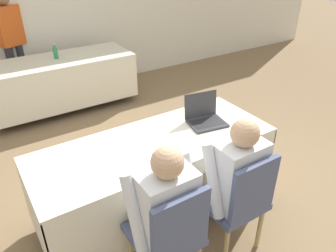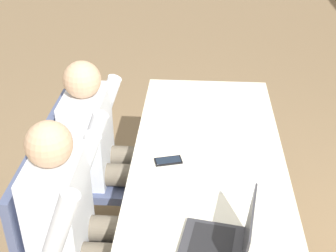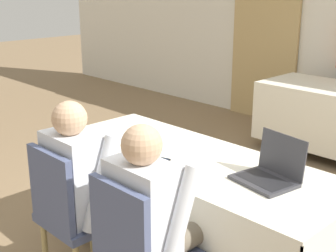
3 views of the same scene
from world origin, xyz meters
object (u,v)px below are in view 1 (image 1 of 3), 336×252
object	(u,v)px
water_bottle	(55,52)
laptop	(205,118)
person_white_shirt	(231,175)
person_checkered_shirt	(161,207)
person_red_shirt	(12,41)
chair_near_left	(170,235)
chair_near_right	(239,200)
cell_phone	(161,156)

from	to	relation	value
water_bottle	laptop	bearing A→B (deg)	-76.53
water_bottle	person_white_shirt	xyz separation A→B (m)	(0.36, -3.18, -0.17)
laptop	person_checkered_shirt	xyz separation A→B (m)	(-0.86, -0.64, -0.13)
water_bottle	person_checkered_shirt	world-z (taller)	person_checkered_shirt
person_red_shirt	water_bottle	bearing A→B (deg)	-78.73
chair_near_left	person_checkered_shirt	bearing A→B (deg)	-90.00
water_bottle	chair_near_right	xyz separation A→B (m)	(0.36, -3.28, -0.33)
chair_near_left	person_white_shirt	world-z (taller)	person_white_shirt
chair_near_left	chair_near_right	distance (m)	0.61
laptop	person_checkered_shirt	size ratio (longest dim) A/B	0.31
cell_phone	water_bottle	xyz separation A→B (m)	(0.01, 2.79, 0.09)
laptop	person_red_shirt	size ratio (longest dim) A/B	0.23
person_red_shirt	person_white_shirt	bearing A→B (deg)	-99.93
cell_phone	person_red_shirt	bearing A→B (deg)	81.67
cell_phone	person_white_shirt	distance (m)	0.54
cell_phone	water_bottle	size ratio (longest dim) A/B	0.70
person_checkered_shirt	person_white_shirt	size ratio (longest dim) A/B	1.00
water_bottle	person_checkered_shirt	xyz separation A→B (m)	(-0.25, -3.18, -0.17)
laptop	chair_near_right	bearing A→B (deg)	-98.84
cell_phone	person_white_shirt	bearing A→B (deg)	-61.91
water_bottle	person_white_shirt	bearing A→B (deg)	-83.51
chair_near_left	chair_near_right	world-z (taller)	same
cell_phone	person_checkered_shirt	size ratio (longest dim) A/B	0.13
chair_near_right	laptop	bearing A→B (deg)	-108.44
person_white_shirt	person_red_shirt	xyz separation A→B (m)	(-0.79, 3.84, 0.24)
cell_phone	person_red_shirt	xyz separation A→B (m)	(-0.42, 3.45, 0.15)
water_bottle	chair_near_right	bearing A→B (deg)	-83.72
person_checkered_shirt	person_white_shirt	world-z (taller)	same
laptop	chair_near_right	xyz separation A→B (m)	(-0.25, -0.74, -0.29)
water_bottle	person_red_shirt	bearing A→B (deg)	122.82
person_white_shirt	chair_near_left	bearing A→B (deg)	9.66
cell_phone	water_bottle	distance (m)	2.79
water_bottle	person_white_shirt	distance (m)	3.20
cell_phone	person_checkered_shirt	xyz separation A→B (m)	(-0.24, -0.39, -0.08)
person_checkered_shirt	cell_phone	bearing A→B (deg)	-121.98
chair_near_right	person_red_shirt	bearing A→B (deg)	-78.68
laptop	person_checkered_shirt	distance (m)	1.08
chair_near_left	person_red_shirt	world-z (taller)	person_red_shirt
laptop	water_bottle	bearing A→B (deg)	113.07
cell_phone	chair_near_left	size ratio (longest dim) A/B	0.16
cell_phone	chair_near_right	xyz separation A→B (m)	(0.37, -0.49, -0.24)
person_red_shirt	chair_near_left	bearing A→B (deg)	-108.96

